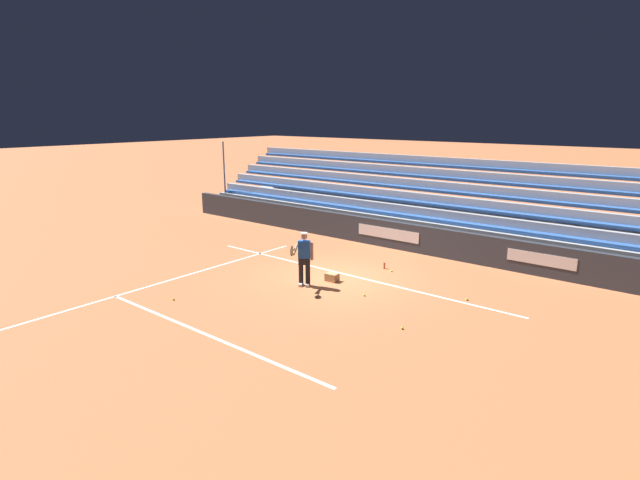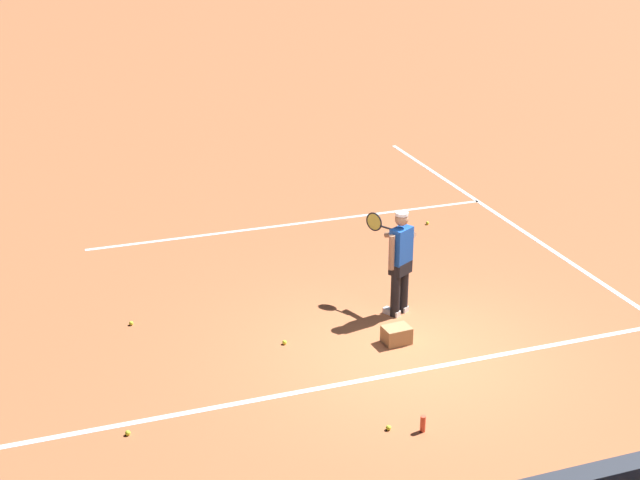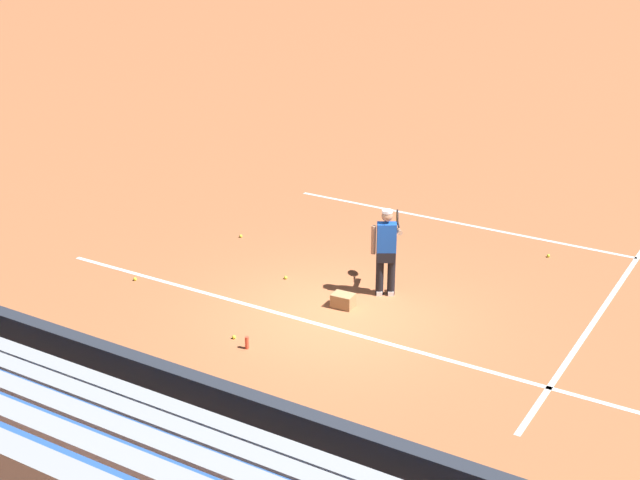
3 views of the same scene
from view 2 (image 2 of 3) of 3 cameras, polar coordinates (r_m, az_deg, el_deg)
name	(u,v)px [view 2 (image 2 of 3)]	position (r m, az deg, el deg)	size (l,w,h in m)	color
ground_plane	(409,352)	(13.18, 5.73, -7.18)	(160.00, 160.00, 0.00)	#B7663D
court_baseline_white	(424,369)	(12.79, 6.67, -8.19)	(12.00, 0.10, 0.01)	white
court_sideline_white	(514,225)	(18.17, 12.31, 0.94)	(0.10, 12.00, 0.01)	white
court_service_line_white	(295,224)	(17.83, -1.61, 1.04)	(8.22, 0.10, 0.01)	white
tennis_player	(399,261)	(13.92, 5.10, -1.36)	(0.55, 1.07, 1.71)	black
ball_box_cardboard	(397,335)	(13.36, 4.92, -6.07)	(0.40, 0.30, 0.26)	#A87F51
tennis_ball_toward_net	(131,323)	(14.16, -11.99, -5.23)	(0.07, 0.07, 0.07)	#CCE533
tennis_ball_midcourt	(284,342)	(13.32, -2.29, -6.56)	(0.07, 0.07, 0.07)	#CCE533
tennis_ball_far_left	(128,433)	(11.58, -12.20, -11.98)	(0.07, 0.07, 0.07)	#CCE533
tennis_ball_by_box	(427,223)	(17.91, 6.89, 1.09)	(0.07, 0.07, 0.07)	#CCE533
tennis_ball_stray_back	(388,428)	(11.45, 4.40, -11.89)	(0.07, 0.07, 0.07)	#CCE533
water_bottle	(423,424)	(11.43, 6.60, -11.60)	(0.07, 0.07, 0.22)	#EA4C33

